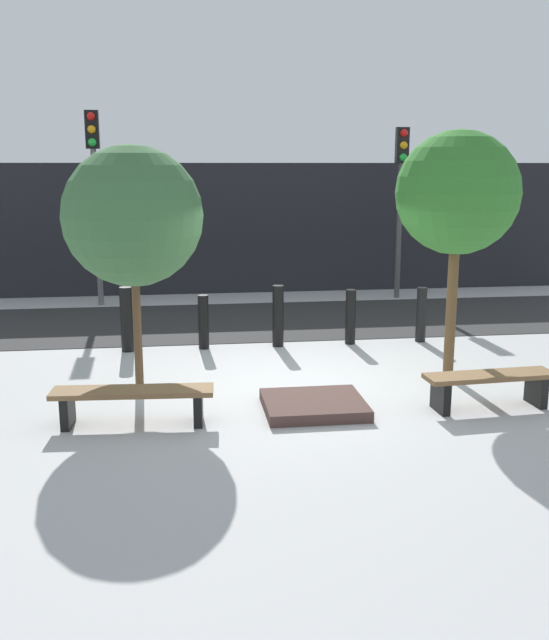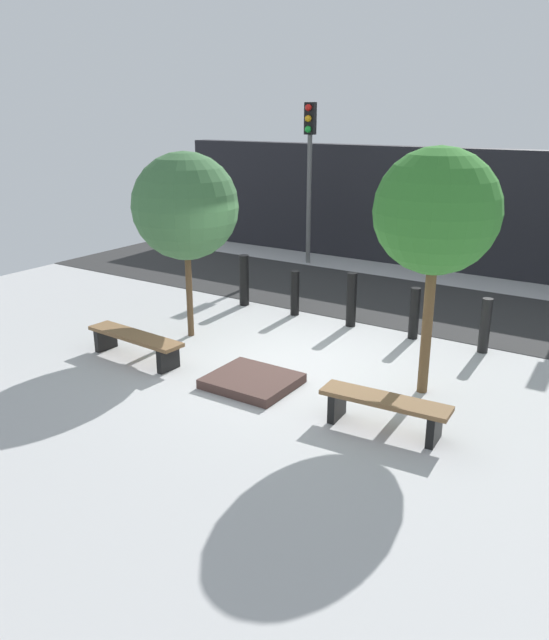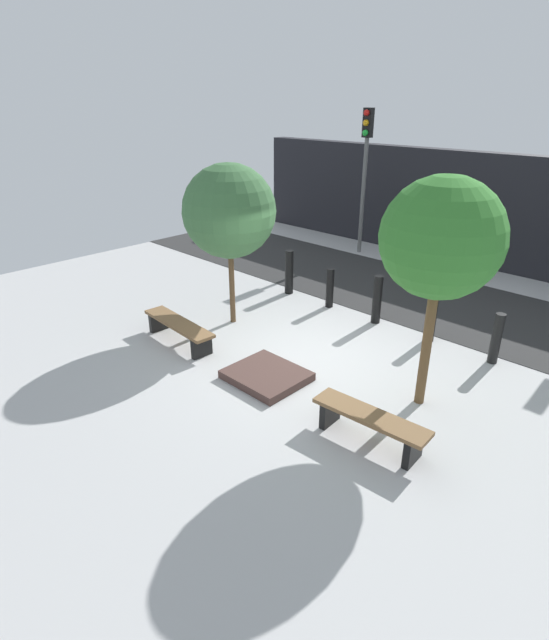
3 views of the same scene
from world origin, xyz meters
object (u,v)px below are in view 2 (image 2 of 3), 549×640
Objects in this scene: bollard_center at (351,300)px; traffic_light_west at (309,155)px; bollard_right at (414,313)px; bollard_far_right at (485,326)px; bench_left at (135,341)px; planter_bed at (252,381)px; bollard_left at (295,293)px; tree_behind_right_bench at (437,212)px; tree_behind_left_bench at (185,207)px; bench_right at (384,407)px; bollard_far_left at (244,280)px.

bollard_center is 0.25× the size of traffic_light_west.
bollard_right is 0.99× the size of bollard_far_right.
bench_left is at bearing -81.42° from traffic_light_west.
bollard_far_right is at bearing 52.56° from planter_bed.
bollard_left is 1.25m from bollard_center.
tree_behind_left_bench is at bearing 180.00° from tree_behind_right_bench.
bollard_center is at bearing 118.78° from bench_right.
tree_behind_right_bench is at bearing -65.32° from bollard_right.
bollard_center reaches higher than bench_right.
tree_behind_left_bench is (-0.00, 1.39, 2.03)m from bench_left.
planter_bed is (-2.20, 0.20, -0.25)m from bench_right.
traffic_light_west is at bearing 131.94° from tree_behind_right_bench.
bollard_center is (1.25, 0.00, 0.07)m from bollard_left.
bollard_right is (3.45, 3.46, 0.15)m from bench_left.
bollard_center is 1.25m from bollard_right.
bench_left is 4.41m from bench_right.
bench_left is 2.46m from tree_behind_left_bench.
bollard_left is (0.95, 3.46, 0.13)m from bench_left.
bollard_center is (2.20, 2.08, -1.83)m from tree_behind_left_bench.
bollard_far_left is at bearing -78.34° from traffic_light_west.
bench_left is 2.03× the size of bollard_right.
bollard_right reaches higher than bench_left.
bollard_far_right is (0.30, 2.08, -2.14)m from tree_behind_right_bench.
planter_bed is 3.52m from bollard_right.
bench_right is 1.80× the size of bollard_right.
bollard_center reaches higher than bench_left.
tree_behind_right_bench is at bearing 28.35° from planter_bed.
bollard_far_left is 0.26× the size of traffic_light_west.
planter_bed is 4.13m from bollard_far_right.
bench_right is 1.58× the size of bollard_far_left.
bench_right is at bearing -5.19° from planter_bed.
tree_behind_right_bench is 0.85× the size of traffic_light_west.
planter_bed is at bearing -127.44° from bollard_far_right.
bollard_far_right reaches higher than planter_bed.
bench_left is 8.04m from traffic_light_west.
bollard_far_right is at bearing -35.04° from traffic_light_west.
tree_behind_right_bench reaches higher than bollard_far_left.
bollard_left is 0.22× the size of traffic_light_west.
tree_behind_right_bench is 5.54m from bollard_far_left.
bollard_far_left is 4.77m from traffic_light_west.
bollard_right is 6.59m from traffic_light_west.
bench_right is 1.78× the size of bollard_far_right.
bollard_far_right is at bearing 0.00° from bollard_left.
tree_behind_left_bench is 4.41m from tree_behind_right_bench.
bollard_far_left is (-4.70, 3.46, 0.21)m from bench_right.
bollard_right is 1.25m from bollard_far_right.
bollard_right reaches higher than bench_right.
bollard_left is (-3.45, 3.46, 0.13)m from bench_right.
traffic_light_west is at bearing 114.43° from planter_bed.
tree_behind_left_bench is at bearing -79.52° from traffic_light_west.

